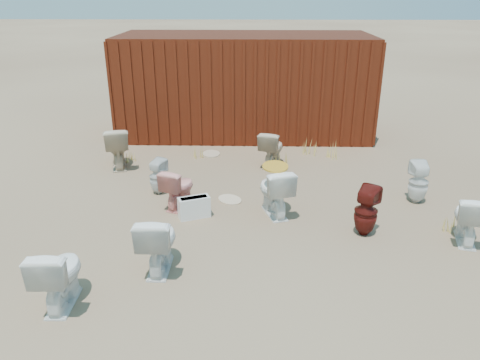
{
  "coord_description": "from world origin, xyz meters",
  "views": [
    {
      "loc": [
        0.18,
        -6.37,
        3.43
      ],
      "look_at": [
        0.0,
        0.6,
        0.55
      ],
      "focal_mm": 35.0,
      "sensor_mm": 36.0,
      "label": 1
    }
  ],
  "objects_px": {
    "toilet_front_maroon": "(366,211)",
    "loose_tank": "(194,207)",
    "toilet_back_a": "(158,177)",
    "toilet_back_e": "(419,182)",
    "shipping_container": "(245,85)",
    "toilet_front_a": "(59,275)",
    "toilet_back_beige_right": "(272,148)",
    "toilet_front_c": "(158,241)",
    "toilet_front_e": "(468,218)",
    "toilet_back_beige_left": "(117,147)",
    "toilet_front_pink": "(178,188)",
    "toilet_back_yellowlid": "(275,191)"
  },
  "relations": [
    {
      "from": "toilet_front_c",
      "to": "toilet_front_a",
      "type": "bearing_deg",
      "value": 38.1
    },
    {
      "from": "toilet_front_c",
      "to": "toilet_back_beige_right",
      "type": "bearing_deg",
      "value": -111.99
    },
    {
      "from": "shipping_container",
      "to": "loose_tank",
      "type": "height_order",
      "value": "shipping_container"
    },
    {
      "from": "toilet_front_e",
      "to": "toilet_back_beige_right",
      "type": "bearing_deg",
      "value": -33.67
    },
    {
      "from": "shipping_container",
      "to": "toilet_front_a",
      "type": "height_order",
      "value": "shipping_container"
    },
    {
      "from": "toilet_front_maroon",
      "to": "toilet_front_e",
      "type": "relative_size",
      "value": 1.02
    },
    {
      "from": "shipping_container",
      "to": "toilet_front_a",
      "type": "xyz_separation_m",
      "value": [
        -2.01,
        -7.11,
        -0.8
      ]
    },
    {
      "from": "loose_tank",
      "to": "toilet_back_e",
      "type": "bearing_deg",
      "value": -12.12
    },
    {
      "from": "toilet_back_beige_left",
      "to": "toilet_front_maroon",
      "type": "bearing_deg",
      "value": 132.15
    },
    {
      "from": "toilet_front_maroon",
      "to": "loose_tank",
      "type": "height_order",
      "value": "toilet_front_maroon"
    },
    {
      "from": "toilet_back_beige_right",
      "to": "shipping_container",
      "type": "bearing_deg",
      "value": -58.37
    },
    {
      "from": "toilet_front_c",
      "to": "toilet_back_beige_left",
      "type": "height_order",
      "value": "toilet_back_beige_left"
    },
    {
      "from": "toilet_back_beige_right",
      "to": "toilet_back_yellowlid",
      "type": "relative_size",
      "value": 0.93
    },
    {
      "from": "toilet_front_maroon",
      "to": "toilet_back_yellowlid",
      "type": "distance_m",
      "value": 1.47
    },
    {
      "from": "shipping_container",
      "to": "toilet_back_beige_left",
      "type": "bearing_deg",
      "value": -134.36
    },
    {
      "from": "toilet_front_a",
      "to": "loose_tank",
      "type": "height_order",
      "value": "toilet_front_a"
    },
    {
      "from": "toilet_front_pink",
      "to": "toilet_back_e",
      "type": "relative_size",
      "value": 0.95
    },
    {
      "from": "toilet_back_beige_left",
      "to": "loose_tank",
      "type": "xyz_separation_m",
      "value": [
        1.82,
        -2.25,
        -0.25
      ]
    },
    {
      "from": "shipping_container",
      "to": "toilet_back_beige_right",
      "type": "bearing_deg",
      "value": -76.37
    },
    {
      "from": "toilet_back_beige_right",
      "to": "loose_tank",
      "type": "distance_m",
      "value": 2.74
    },
    {
      "from": "toilet_front_a",
      "to": "toilet_front_c",
      "type": "relative_size",
      "value": 0.98
    },
    {
      "from": "toilet_front_e",
      "to": "toilet_back_beige_left",
      "type": "relative_size",
      "value": 0.88
    },
    {
      "from": "toilet_front_maroon",
      "to": "toilet_front_a",
      "type": "bearing_deg",
      "value": 57.27
    },
    {
      "from": "toilet_front_pink",
      "to": "toilet_back_a",
      "type": "relative_size",
      "value": 1.07
    },
    {
      "from": "toilet_back_a",
      "to": "toilet_back_beige_left",
      "type": "xyz_separation_m",
      "value": [
        -1.07,
        1.32,
        0.1
      ]
    },
    {
      "from": "toilet_front_a",
      "to": "loose_tank",
      "type": "xyz_separation_m",
      "value": [
        1.28,
        2.25,
        -0.22
      ]
    },
    {
      "from": "toilet_front_pink",
      "to": "toilet_front_c",
      "type": "relative_size",
      "value": 0.85
    },
    {
      "from": "shipping_container",
      "to": "toilet_back_beige_left",
      "type": "xyz_separation_m",
      "value": [
        -2.55,
        -2.61,
        -0.77
      ]
    },
    {
      "from": "toilet_back_beige_left",
      "to": "toilet_front_c",
      "type": "bearing_deg",
      "value": 96.21
    },
    {
      "from": "toilet_front_pink",
      "to": "toilet_back_yellowlid",
      "type": "height_order",
      "value": "toilet_back_yellowlid"
    },
    {
      "from": "shipping_container",
      "to": "toilet_front_c",
      "type": "height_order",
      "value": "shipping_container"
    },
    {
      "from": "shipping_container",
      "to": "toilet_front_c",
      "type": "relative_size",
      "value": 7.4
    },
    {
      "from": "loose_tank",
      "to": "toilet_front_e",
      "type": "bearing_deg",
      "value": -31.58
    },
    {
      "from": "shipping_container",
      "to": "toilet_front_e",
      "type": "xyz_separation_m",
      "value": [
        3.3,
        -5.51,
        -0.83
      ]
    },
    {
      "from": "toilet_front_maroon",
      "to": "toilet_back_beige_left",
      "type": "relative_size",
      "value": 0.89
    },
    {
      "from": "toilet_front_c",
      "to": "toilet_front_maroon",
      "type": "relative_size",
      "value": 1.07
    },
    {
      "from": "toilet_front_pink",
      "to": "loose_tank",
      "type": "distance_m",
      "value": 0.53
    },
    {
      "from": "toilet_back_a",
      "to": "toilet_back_e",
      "type": "xyz_separation_m",
      "value": [
        4.51,
        -0.25,
        0.04
      ]
    },
    {
      "from": "toilet_front_e",
      "to": "loose_tank",
      "type": "xyz_separation_m",
      "value": [
        -4.03,
        0.65,
        -0.2
      ]
    },
    {
      "from": "toilet_front_pink",
      "to": "toilet_back_beige_left",
      "type": "xyz_separation_m",
      "value": [
        -1.52,
        1.86,
        0.08
      ]
    },
    {
      "from": "shipping_container",
      "to": "loose_tank",
      "type": "distance_m",
      "value": 5.02
    },
    {
      "from": "toilet_front_maroon",
      "to": "toilet_back_a",
      "type": "height_order",
      "value": "toilet_front_maroon"
    },
    {
      "from": "toilet_front_e",
      "to": "toilet_back_beige_left",
      "type": "distance_m",
      "value": 6.53
    },
    {
      "from": "toilet_back_beige_right",
      "to": "loose_tank",
      "type": "height_order",
      "value": "toilet_back_beige_right"
    },
    {
      "from": "toilet_back_a",
      "to": "toilet_back_e",
      "type": "relative_size",
      "value": 0.89
    },
    {
      "from": "toilet_front_c",
      "to": "toilet_back_beige_left",
      "type": "distance_m",
      "value": 4.04
    },
    {
      "from": "toilet_back_yellowlid",
      "to": "toilet_back_beige_right",
      "type": "bearing_deg",
      "value": -108.43
    },
    {
      "from": "toilet_front_c",
      "to": "toilet_front_e",
      "type": "distance_m",
      "value": 4.4
    },
    {
      "from": "toilet_front_a",
      "to": "toilet_back_e",
      "type": "height_order",
      "value": "toilet_front_a"
    },
    {
      "from": "toilet_back_a",
      "to": "toilet_back_beige_left",
      "type": "height_order",
      "value": "toilet_back_beige_left"
    }
  ]
}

